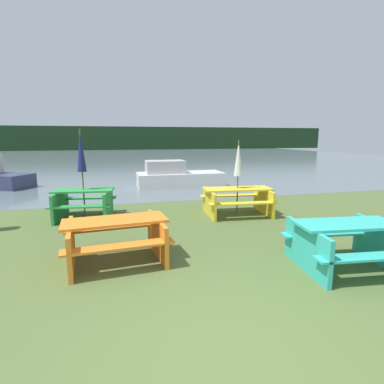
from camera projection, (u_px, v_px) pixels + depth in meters
name	position (u px, v px, depth m)	size (l,w,h in m)	color
ground_plane	(227.00, 358.00, 2.94)	(60.00, 60.00, 0.00)	#516633
water	(123.00, 157.00, 33.73)	(60.00, 50.00, 0.00)	slate
far_treeline	(119.00, 138.00, 52.40)	(80.00, 1.60, 4.00)	#193319
picnic_table_teal	(346.00, 241.00, 4.92)	(1.80, 1.56, 0.78)	#33B7A8
picnic_table_orange	(116.00, 236.00, 5.21)	(1.86, 1.53, 0.75)	orange
picnic_table_yellow	(237.00, 198.00, 8.38)	(1.98, 1.54, 0.75)	yellow
picnic_table_green	(84.00, 201.00, 8.01)	(1.69, 1.56, 0.78)	green
umbrella_white	(238.00, 159.00, 8.18)	(0.23, 0.23, 2.08)	brown
umbrella_navy	(81.00, 151.00, 7.77)	(0.24, 0.24, 2.37)	brown
boat	(177.00, 177.00, 13.28)	(3.78, 1.51, 1.15)	silver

